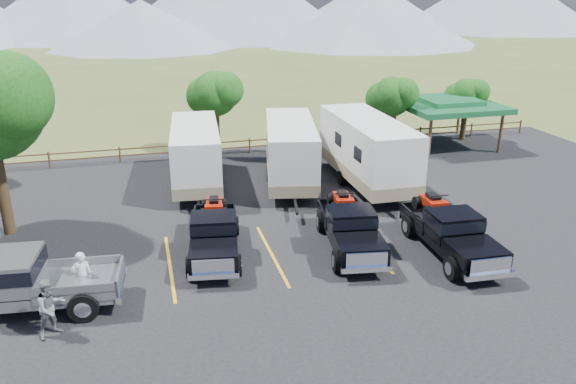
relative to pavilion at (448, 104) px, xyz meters
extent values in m
plane|color=#404F21|center=(-13.00, -17.00, -2.79)|extent=(320.00, 320.00, 0.00)
cube|color=black|center=(-13.00, -14.00, -2.77)|extent=(44.00, 34.00, 0.04)
cube|color=#C89117|center=(-19.00, -13.00, -2.74)|extent=(0.12, 5.50, 0.01)
cube|color=#C89117|center=(-15.00, -13.00, -2.74)|extent=(0.12, 5.50, 0.01)
cube|color=#C89117|center=(-11.00, -13.00, -2.74)|extent=(0.12, 5.50, 0.01)
cube|color=#C89117|center=(-7.00, -13.00, -2.74)|extent=(0.12, 5.50, 0.01)
cylinder|color=black|center=(-25.50, -8.00, -0.55)|extent=(0.48, 0.48, 4.48)
sphere|color=#144310|center=(-24.54, -8.80, 3.29)|extent=(3.52, 3.52, 3.52)
cylinder|color=black|center=(-4.00, 0.00, -1.39)|extent=(0.39, 0.39, 2.80)
sphere|color=#144310|center=(-4.00, 0.00, 0.71)|extent=(2.52, 2.52, 2.52)
sphere|color=#144310|center=(-3.46, -0.45, 0.98)|extent=(1.98, 1.98, 1.98)
sphere|color=#144310|center=(-4.50, 0.40, 0.53)|extent=(2.16, 2.16, 2.16)
cylinder|color=black|center=(2.00, 1.00, -1.53)|extent=(0.38, 0.38, 2.52)
sphere|color=#144310|center=(2.00, 1.00, 0.36)|extent=(2.24, 2.24, 2.24)
sphere|color=#144310|center=(2.48, 0.60, 0.60)|extent=(1.76, 1.76, 1.76)
sphere|color=#144310|center=(1.55, 1.35, 0.20)|extent=(1.92, 1.92, 1.92)
cylinder|color=black|center=(-15.00, 2.00, -1.25)|extent=(0.41, 0.41, 3.08)
sphere|color=#144310|center=(-15.00, 2.00, 1.06)|extent=(2.80, 2.80, 2.80)
sphere|color=#144310|center=(-14.40, 1.50, 1.36)|extent=(2.20, 2.20, 2.20)
sphere|color=#144310|center=(-15.56, 2.44, 0.86)|extent=(2.40, 2.40, 2.40)
cylinder|color=brown|center=(-25.00, 1.50, -2.29)|extent=(0.12, 0.12, 1.00)
cylinder|color=brown|center=(-21.00, 1.50, -2.29)|extent=(0.12, 0.12, 1.00)
cylinder|color=brown|center=(-17.00, 1.50, -2.29)|extent=(0.12, 0.12, 1.00)
cylinder|color=brown|center=(-13.00, 1.50, -2.29)|extent=(0.12, 0.12, 1.00)
cylinder|color=brown|center=(-9.00, 1.50, -2.29)|extent=(0.12, 0.12, 1.00)
cylinder|color=brown|center=(-5.00, 1.50, -2.29)|extent=(0.12, 0.12, 1.00)
cylinder|color=brown|center=(-1.00, 1.50, -2.29)|extent=(0.12, 0.12, 1.00)
cylinder|color=brown|center=(3.00, 1.50, -2.29)|extent=(0.12, 0.12, 1.00)
cylinder|color=brown|center=(7.00, 1.50, -2.29)|extent=(0.12, 0.12, 1.00)
cube|color=brown|center=(-11.00, 1.50, -2.34)|extent=(36.00, 0.06, 0.08)
cube|color=brown|center=(-11.00, 1.50, -1.94)|extent=(36.00, 0.06, 0.08)
cylinder|color=brown|center=(-2.50, -2.50, -1.49)|extent=(0.20, 0.20, 2.60)
cylinder|color=brown|center=(-2.50, 2.50, -1.49)|extent=(0.20, 0.20, 2.60)
cylinder|color=brown|center=(2.50, -2.50, -1.49)|extent=(0.20, 0.20, 2.60)
cylinder|color=brown|center=(2.50, 2.50, -1.49)|extent=(0.20, 0.20, 2.60)
cube|color=#1C6236|center=(0.00, 0.00, -0.04)|extent=(6.20, 6.20, 0.35)
cube|color=#1C6236|center=(0.00, 0.00, 0.26)|extent=(3.50, 3.50, 0.35)
cone|color=slate|center=(-31.00, 95.00, 4.21)|extent=(44.00, 44.00, 14.00)
cone|color=slate|center=(35.00, 97.00, 3.21)|extent=(40.00, 40.00, 12.00)
cone|color=slate|center=(-18.00, 70.00, 1.21)|extent=(32.00, 32.00, 8.00)
cone|color=slate|center=(22.00, 67.00, 1.71)|extent=(40.00, 40.00, 9.00)
cube|color=black|center=(-17.19, -12.39, -2.17)|extent=(2.47, 5.45, 0.33)
cube|color=black|center=(-17.45, -14.14, -1.83)|extent=(2.00, 1.91, 0.46)
cube|color=black|center=(-17.20, -12.50, -1.50)|extent=(1.93, 1.68, 0.92)
cube|color=black|center=(-17.20, -12.50, -1.37)|extent=(1.97, 1.74, 0.41)
cube|color=black|center=(-16.94, -10.75, -1.91)|extent=(2.08, 2.45, 0.51)
cube|color=white|center=(-17.59, -15.07, -1.87)|extent=(1.47, 0.29, 0.51)
cube|color=white|center=(-17.60, -15.12, -2.22)|extent=(1.81, 0.44, 0.20)
cube|color=white|center=(-16.77, -9.66, -2.22)|extent=(1.81, 0.42, 0.20)
cylinder|color=black|center=(-18.32, -14.06, -2.33)|extent=(0.40, 0.86, 0.83)
cylinder|color=black|center=(-16.60, -14.32, -2.33)|extent=(0.40, 0.86, 0.83)
cylinder|color=black|center=(-17.77, -10.46, -2.33)|extent=(0.40, 0.86, 0.83)
cylinder|color=black|center=(-16.05, -10.72, -2.33)|extent=(0.40, 0.86, 0.83)
cube|color=maroon|center=(-16.94, -10.75, -1.29)|extent=(0.82, 1.28, 0.32)
cube|color=black|center=(-16.94, -10.75, -1.06)|extent=(0.47, 0.74, 0.17)
cube|color=maroon|center=(-17.01, -11.25, -1.20)|extent=(0.78, 0.43, 0.20)
cylinder|color=black|center=(-17.00, -11.16, -0.88)|extent=(0.83, 0.18, 0.06)
cylinder|color=black|center=(-17.42, -11.19, -1.48)|extent=(0.31, 0.55, 0.52)
cylinder|color=black|center=(-16.60, -11.31, -1.48)|extent=(0.31, 0.55, 0.52)
cylinder|color=black|center=(-17.27, -10.19, -1.48)|extent=(0.31, 0.55, 0.52)
cylinder|color=black|center=(-16.45, -10.31, -1.48)|extent=(0.31, 0.55, 0.52)
cube|color=black|center=(-11.80, -13.26, -2.15)|extent=(2.54, 5.59, 0.34)
cube|color=black|center=(-12.07, -15.06, -1.80)|extent=(2.05, 1.96, 0.47)
cube|color=black|center=(-11.81, -13.38, -1.47)|extent=(1.98, 1.73, 0.95)
cube|color=black|center=(-11.81, -13.38, -1.33)|extent=(2.03, 1.79, 0.43)
cube|color=black|center=(-11.54, -11.58, -1.89)|extent=(2.14, 2.52, 0.52)
cube|color=white|center=(-12.22, -16.01, -1.85)|extent=(1.51, 0.31, 0.52)
cube|color=white|center=(-12.23, -16.07, -2.21)|extent=(1.86, 0.45, 0.21)
cube|color=white|center=(-11.36, -10.46, -2.21)|extent=(1.85, 0.43, 0.21)
cylinder|color=black|center=(-12.96, -14.98, -2.32)|extent=(0.41, 0.88, 0.85)
cylinder|color=black|center=(-11.21, -15.25, -2.32)|extent=(0.41, 0.88, 0.85)
cylinder|color=black|center=(-12.39, -11.28, -2.32)|extent=(0.41, 0.88, 0.85)
cylinder|color=black|center=(-10.63, -11.55, -2.32)|extent=(0.41, 0.88, 0.85)
cube|color=maroon|center=(-11.54, -11.58, -1.25)|extent=(0.84, 1.32, 0.33)
cube|color=black|center=(-11.54, -11.58, -1.02)|extent=(0.48, 0.76, 0.17)
cube|color=maroon|center=(-11.62, -12.10, -1.16)|extent=(0.80, 0.44, 0.21)
cylinder|color=black|center=(-11.60, -12.00, -0.83)|extent=(0.85, 0.19, 0.06)
cylinder|color=black|center=(-12.04, -12.03, -1.44)|extent=(0.32, 0.56, 0.53)
cylinder|color=black|center=(-11.20, -12.16, -1.44)|extent=(0.32, 0.56, 0.53)
cylinder|color=black|center=(-11.88, -11.00, -1.44)|extent=(0.32, 0.56, 0.53)
cylinder|color=black|center=(-11.04, -11.13, -1.44)|extent=(0.32, 0.56, 0.53)
cube|color=black|center=(-8.11, -14.74, -2.13)|extent=(2.06, 5.65, 0.35)
cube|color=black|center=(-8.20, -16.61, -1.77)|extent=(1.96, 1.85, 0.49)
cube|color=black|center=(-8.12, -14.85, -1.43)|extent=(1.91, 1.61, 0.98)
cube|color=black|center=(-8.12, -14.85, -1.28)|extent=(1.95, 1.67, 0.44)
cube|color=black|center=(-8.03, -12.98, -1.86)|extent=(1.98, 2.43, 0.54)
cube|color=white|center=(-8.25, -17.61, -1.82)|extent=(1.57, 0.15, 0.54)
cube|color=white|center=(-8.25, -17.67, -2.19)|extent=(1.92, 0.27, 0.21)
cube|color=white|center=(-7.98, -11.81, -2.19)|extent=(1.92, 0.25, 0.21)
cylinder|color=black|center=(-9.12, -16.63, -2.31)|extent=(0.33, 0.89, 0.88)
cylinder|color=black|center=(-7.29, -16.71, -2.31)|extent=(0.33, 0.89, 0.88)
cylinder|color=black|center=(-8.94, -12.76, -2.31)|extent=(0.33, 0.89, 0.88)
cylinder|color=black|center=(-7.11, -12.85, -2.31)|extent=(0.33, 0.89, 0.88)
cube|color=maroon|center=(-8.03, -12.98, -1.20)|extent=(0.74, 1.30, 0.34)
cube|color=black|center=(-8.03, -12.98, -0.96)|extent=(0.42, 0.75, 0.18)
cube|color=maroon|center=(-8.06, -13.52, -1.11)|extent=(0.80, 0.38, 0.21)
cylinder|color=black|center=(-8.05, -13.42, -0.76)|extent=(0.88, 0.10, 0.06)
cylinder|color=black|center=(-8.50, -13.50, -1.40)|extent=(0.28, 0.56, 0.55)
cylinder|color=black|center=(-7.62, -13.54, -1.40)|extent=(0.28, 0.56, 0.55)
cylinder|color=black|center=(-8.45, -12.42, -1.40)|extent=(0.28, 0.56, 0.55)
cylinder|color=black|center=(-7.57, -12.46, -1.40)|extent=(0.28, 0.56, 0.55)
cube|color=white|center=(-16.94, -3.88, -0.86)|extent=(3.09, 7.66, 2.69)
cube|color=gray|center=(-16.94, -3.88, -1.90)|extent=(3.11, 7.70, 0.60)
cube|color=black|center=(-18.32, -5.62, -0.59)|extent=(0.10, 0.89, 0.60)
cube|color=black|center=(-15.92, -5.85, -0.59)|extent=(0.10, 0.89, 0.60)
cylinder|color=black|center=(-18.03, -3.47, -2.40)|extent=(0.31, 0.72, 0.70)
cylinder|color=black|center=(-15.80, -3.69, -2.40)|extent=(0.31, 0.72, 0.70)
cube|color=black|center=(-17.38, -8.48, -2.25)|extent=(0.29, 1.80, 0.10)
cube|color=white|center=(-12.01, -4.82, -0.80)|extent=(4.02, 8.03, 2.77)
cube|color=gray|center=(-12.01, -4.82, -1.88)|extent=(4.05, 8.07, 0.61)
cube|color=black|center=(-13.63, -6.44, -0.52)|extent=(0.21, 0.91, 0.61)
cube|color=black|center=(-11.20, -6.96, -0.52)|extent=(0.21, 0.91, 0.61)
cylinder|color=black|center=(-13.08, -4.28, -2.39)|extent=(0.40, 0.76, 0.72)
cylinder|color=black|center=(-10.82, -4.76, -2.39)|extent=(0.40, 0.76, 0.72)
cube|color=black|center=(-13.01, -9.48, -2.24)|extent=(0.51, 1.83, 0.10)
cube|color=white|center=(-8.19, -6.17, -0.65)|extent=(2.78, 8.33, 2.99)
cube|color=gray|center=(-8.19, -6.17, -1.81)|extent=(2.80, 8.38, 0.66)
cube|color=black|center=(-9.56, -8.22, -0.35)|extent=(0.04, 1.00, 0.66)
cube|color=black|center=(-6.88, -8.26, -0.35)|extent=(0.04, 1.00, 0.66)
cylinder|color=black|center=(-9.43, -5.82, -2.36)|extent=(0.29, 0.78, 0.77)
cylinder|color=black|center=(-6.94, -5.86, -2.36)|extent=(0.29, 0.78, 0.77)
cube|color=black|center=(-8.27, -11.31, -2.19)|extent=(0.16, 1.99, 0.11)
cube|color=slate|center=(-23.90, -14.81, -2.07)|extent=(6.31, 2.57, 0.39)
cube|color=slate|center=(-24.03, -14.80, -1.29)|extent=(1.87, 2.18, 1.08)
cube|color=black|center=(-24.03, -14.80, -1.13)|extent=(1.94, 2.23, 0.49)
cube|color=slate|center=(-21.97, -15.00, -1.77)|extent=(2.78, 2.31, 0.59)
cube|color=white|center=(-20.68, -15.13, -2.13)|extent=(0.38, 2.12, 0.24)
cylinder|color=black|center=(-21.68, -14.01, -2.26)|extent=(1.00, 0.42, 0.97)
cylinder|color=black|center=(-21.87, -16.03, -2.26)|extent=(1.00, 0.42, 0.97)
imported|color=beige|center=(-21.94, -14.77, -1.83)|extent=(0.74, 0.56, 1.84)
imported|color=slate|center=(-22.72, -16.59, -1.80)|extent=(1.17, 1.12, 1.89)
camera|label=1|loc=(-19.57, -32.62, 7.34)|focal=35.00mm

